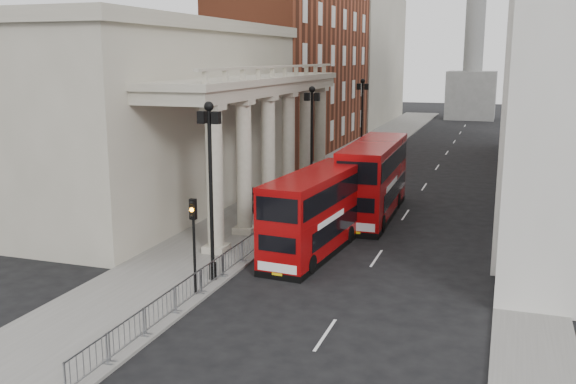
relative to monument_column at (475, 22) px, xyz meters
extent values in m
plane|color=black|center=(-6.00, -92.00, -15.98)|extent=(260.00, 260.00, 0.00)
cube|color=slate|center=(-9.00, -62.00, -15.92)|extent=(6.00, 140.00, 0.12)
cube|color=slate|center=(7.50, -62.00, -15.92)|extent=(3.00, 140.00, 0.12)
cube|color=slate|center=(-6.05, -62.00, -15.91)|extent=(0.20, 140.00, 0.14)
cube|color=#9C9682|center=(-16.50, -74.00, -9.98)|extent=(9.00, 28.00, 12.00)
cube|color=maroon|center=(-16.50, -44.00, -4.98)|extent=(9.00, 32.00, 22.00)
cube|color=#9C9682|center=(-16.50, -12.00, -5.98)|extent=(9.00, 30.00, 20.00)
cube|color=beige|center=(10.00, -60.00, -3.48)|extent=(8.00, 55.00, 25.00)
cube|color=#60605E|center=(0.00, 0.00, -11.98)|extent=(8.00, 8.00, 8.00)
cylinder|color=black|center=(-6.60, -88.00, -15.46)|extent=(0.36, 0.36, 0.80)
cylinder|color=black|center=(-6.60, -88.00, -11.86)|extent=(0.18, 0.18, 8.00)
sphere|color=black|center=(-6.60, -88.00, -7.76)|extent=(0.44, 0.44, 0.44)
cube|color=black|center=(-6.25, -88.00, -8.26)|extent=(0.35, 0.35, 0.55)
cube|color=black|center=(-6.95, -88.00, -8.26)|extent=(0.35, 0.35, 0.55)
cylinder|color=black|center=(-6.60, -72.00, -15.46)|extent=(0.36, 0.36, 0.80)
cylinder|color=black|center=(-6.60, -72.00, -11.86)|extent=(0.18, 0.18, 8.00)
sphere|color=black|center=(-6.60, -72.00, -7.76)|extent=(0.44, 0.44, 0.44)
cube|color=black|center=(-6.25, -72.00, -8.26)|extent=(0.35, 0.35, 0.55)
cube|color=black|center=(-6.95, -72.00, -8.26)|extent=(0.35, 0.35, 0.55)
cylinder|color=black|center=(-6.60, -56.00, -15.46)|extent=(0.36, 0.36, 0.80)
cylinder|color=black|center=(-6.60, -56.00, -11.86)|extent=(0.18, 0.18, 8.00)
sphere|color=black|center=(-6.60, -56.00, -7.76)|extent=(0.44, 0.44, 0.44)
cube|color=black|center=(-6.25, -56.00, -8.26)|extent=(0.35, 0.35, 0.55)
cube|color=black|center=(-6.95, -56.00, -8.26)|extent=(0.35, 0.35, 0.55)
cylinder|color=black|center=(-6.50, -90.00, -14.16)|extent=(0.12, 0.12, 3.40)
cube|color=black|center=(-6.50, -90.00, -12.01)|extent=(0.28, 0.22, 0.90)
sphere|color=black|center=(-6.50, -90.13, -11.71)|extent=(0.18, 0.18, 0.18)
sphere|color=orange|center=(-6.50, -90.13, -12.01)|extent=(0.18, 0.18, 0.18)
sphere|color=black|center=(-6.50, -90.13, -12.31)|extent=(0.18, 0.18, 0.18)
cube|color=gray|center=(-6.35, -98.00, -15.31)|extent=(0.50, 2.30, 1.10)
cube|color=gray|center=(-6.35, -95.65, -15.31)|extent=(0.50, 2.30, 1.10)
cube|color=gray|center=(-6.35, -93.30, -15.31)|extent=(0.50, 2.30, 1.10)
cube|color=gray|center=(-6.35, -90.95, -15.31)|extent=(0.50, 2.30, 1.10)
cube|color=gray|center=(-6.35, -88.60, -15.31)|extent=(0.50, 2.30, 1.10)
cube|color=gray|center=(-6.35, -86.25, -15.31)|extent=(0.50, 2.30, 1.10)
cube|color=gray|center=(-6.35, -83.90, -15.31)|extent=(0.50, 2.30, 1.10)
cube|color=gray|center=(-6.35, -81.55, -15.31)|extent=(0.50, 2.30, 1.10)
cube|color=#870607|center=(-3.35, -81.86, -14.68)|extent=(3.29, 10.27, 1.92)
cube|color=#870607|center=(-3.35, -81.86, -12.69)|extent=(3.29, 10.27, 1.68)
cube|color=#870607|center=(-3.35, -81.86, -11.73)|extent=(3.33, 10.31, 0.24)
cube|color=black|center=(-3.35, -81.86, -15.81)|extent=(3.31, 10.27, 0.34)
cube|color=black|center=(-3.35, -81.86, -14.44)|extent=(3.17, 8.36, 0.96)
cube|color=black|center=(-3.35, -81.86, -12.59)|extent=(3.29, 9.70, 1.06)
cube|color=white|center=(-3.79, -86.88, -15.36)|extent=(2.02, 0.24, 0.43)
cube|color=yellow|center=(-3.80, -86.89, -15.67)|extent=(0.53, 0.09, 0.13)
cylinder|color=black|center=(-4.74, -85.26, -15.50)|extent=(0.39, 0.99, 0.96)
cylinder|color=black|center=(-2.58, -85.45, -15.50)|extent=(0.39, 0.99, 0.96)
cylinder|color=black|center=(-4.22, -79.42, -15.50)|extent=(0.39, 0.99, 0.96)
cylinder|color=black|center=(-2.06, -79.61, -15.50)|extent=(0.39, 0.99, 0.96)
cube|color=#960608|center=(-2.03, -72.95, -14.52)|extent=(2.96, 11.45, 2.17)
cube|color=#960608|center=(-2.03, -72.95, -12.26)|extent=(2.96, 11.45, 1.90)
cube|color=#960608|center=(-2.03, -72.95, -11.18)|extent=(3.00, 11.50, 0.27)
cube|color=black|center=(-2.03, -72.95, -15.79)|extent=(2.98, 11.46, 0.38)
cube|color=black|center=(-2.03, -72.95, -14.24)|extent=(2.98, 9.29, 1.09)
cube|color=black|center=(-2.03, -72.95, -12.15)|extent=(3.01, 10.80, 1.19)
cube|color=white|center=(-1.91, -78.64, -15.28)|extent=(2.28, 0.11, 0.49)
cube|color=yellow|center=(-1.91, -78.65, -15.63)|extent=(0.60, 0.06, 0.14)
cylinder|color=black|center=(-3.17, -76.94, -15.44)|extent=(0.37, 1.09, 1.09)
cylinder|color=black|center=(-0.72, -76.89, -15.44)|extent=(0.37, 1.09, 1.09)
cylinder|color=black|center=(-3.31, -70.32, -15.44)|extent=(0.37, 1.09, 1.09)
cylinder|color=black|center=(-0.86, -70.26, -15.44)|extent=(0.37, 1.09, 1.09)
imported|color=black|center=(-10.11, -76.22, -15.02)|extent=(0.63, 0.43, 1.68)
imported|color=#282420|center=(-9.73, -75.73, -14.95)|extent=(1.12, 1.06, 1.82)
imported|color=black|center=(-9.65, -75.24, -14.98)|extent=(0.98, 0.76, 1.77)
camera|label=1|loc=(6.00, -114.02, -5.60)|focal=40.00mm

